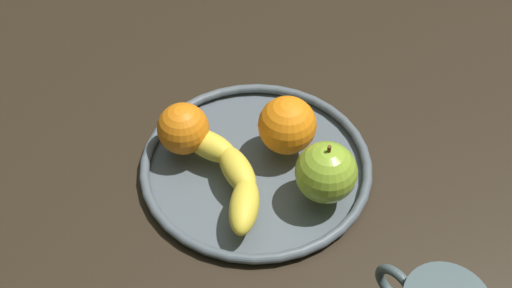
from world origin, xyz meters
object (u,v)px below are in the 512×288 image
orange_front_right (287,125)px  orange_center (183,129)px  apple (326,172)px  fruit_bowl (256,165)px  banana (228,171)px

orange_front_right → orange_center: orange_front_right is taller
apple → orange_front_right: 8.73cm
fruit_bowl → apple: apple is taller
fruit_bowl → orange_center: (7.99, 4.91, 4.16)cm
banana → apple: (-9.28, -7.04, 1.95)cm
orange_front_right → orange_center: (8.84, 9.47, -0.40)cm
orange_center → orange_front_right: bearing=-133.0°
fruit_bowl → orange_center: 10.26cm
orange_front_right → orange_center: 12.96cm
fruit_bowl → orange_front_right: 6.51cm
apple → banana: bearing=37.2°
banana → orange_front_right: (-0.83, -9.26, 1.96)cm
orange_front_right → apple: bearing=165.3°
fruit_bowl → banana: (-0.02, 4.71, 2.60)cm
orange_front_right → banana: bearing=84.9°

